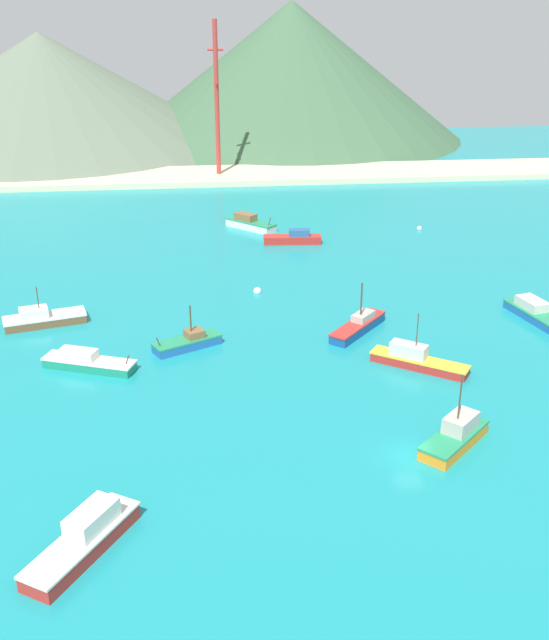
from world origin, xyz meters
name	(u,v)px	position (x,y,z in m)	size (l,w,h in m)	color
ground	(345,322)	(0.00, 30.00, -0.25)	(260.00, 280.00, 0.50)	teal
fishing_boat_0	(293,238)	(-2.34, 61.71, 0.85)	(9.41, 2.86, 2.31)	red
fishing_boat_1	(188,342)	(-19.19, 24.22, 0.70)	(8.14, 5.81, 5.08)	#1E5BA8
fishing_boat_2	(456,435)	(4.44, 1.41, 1.00)	(7.85, 7.75, 7.01)	orange
fishing_boat_3	(416,360)	(5.20, 16.72, 0.91)	(9.97, 7.95, 6.24)	red
fishing_boat_4	(43,318)	(-36.69, 32.69, 0.80)	(10.19, 5.62, 4.90)	brown
fishing_boat_5	(359,326)	(0.95, 26.60, 0.78)	(8.16, 8.95, 6.03)	#14478C
fishing_boat_6	(250,223)	(-8.70, 70.72, 0.94)	(8.51, 8.46, 2.77)	silver
fishing_boat_7	(536,312)	(23.54, 28.25, 0.82)	(5.39, 10.13, 2.20)	#1E5BA8
fishing_boat_8	(87,362)	(-29.93, 20.12, 0.78)	(10.34, 5.87, 2.21)	#198466
fishing_boat_9	(85,538)	(-26.57, -9.30, 1.06)	(7.92, 10.35, 2.90)	red
buoy_0	(419,228)	(20.02, 67.39, 0.15)	(0.83, 0.83, 0.83)	silver
buoy_1	(257,291)	(-9.94, 40.59, 0.19)	(1.07, 1.07, 1.07)	silver
beach_strip	(276,174)	(0.00, 109.39, 0.60)	(247.00, 16.45, 1.20)	beige
hill_west	(44,90)	(-55.33, 152.47, 14.10)	(98.95, 98.95, 28.20)	#60705B
hill_central	(291,70)	(9.47, 159.64, 17.67)	(93.26, 93.26, 35.34)	#3D6042
radio_tower	(217,101)	(-12.51, 108.70, 16.46)	(3.23, 2.58, 32.28)	#B7332D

